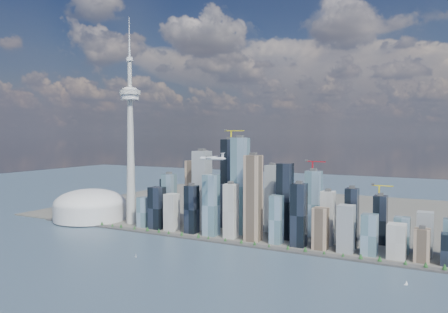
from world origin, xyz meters
The scene contains 10 objects.
ground centered at (0.00, 0.00, 0.00)m, with size 4000.00×4000.00×0.00m, color #34455C.
seawall centered at (0.00, 250.00, 2.00)m, with size 1100.00×22.00×4.00m, color #383838.
land centered at (0.00, 700.00, 1.50)m, with size 1400.00×900.00×3.00m, color #4C4C47.
shoreline_trees centered at (0.00, 250.00, 8.78)m, with size 960.53×7.20×8.80m.
skyscraper_cluster centered at (59.62, 336.82, 78.73)m, with size 736.00×142.00×254.00m.
needle_tower centered at (-300.00, 310.00, 235.84)m, with size 56.00×56.00×550.50m.
dome_stadium centered at (-440.00, 300.00, 39.44)m, with size 200.00×200.00×86.00m.
airplane centered at (5.76, 215.54, 192.85)m, with size 63.32×56.10×15.43m.
sailboat_west centered at (-86.02, 67.73, 2.84)m, with size 6.28×3.54×8.85m.
sailboat_east centered at (405.22, 147.40, 2.61)m, with size 5.88×2.70×8.14m.
Camera 1 is at (469.35, -605.87, 245.52)m, focal length 35.00 mm.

